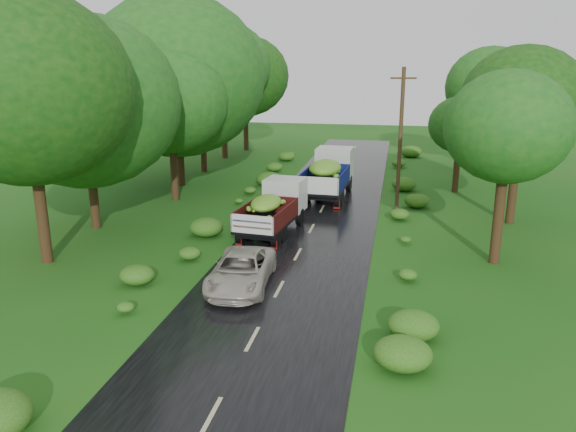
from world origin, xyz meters
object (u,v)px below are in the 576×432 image
(truck_near, at_px, (275,206))
(truck_far, at_px, (329,172))
(car, at_px, (241,270))
(utility_pole, at_px, (400,139))

(truck_near, bearing_deg, truck_far, 84.32)
(car, bearing_deg, truck_near, 88.23)
(truck_near, bearing_deg, car, -81.40)
(truck_far, bearing_deg, utility_pole, -29.00)
(truck_near, height_order, truck_far, truck_far)
(truck_far, bearing_deg, car, -92.50)
(truck_far, xyz_separation_m, car, (-1.47, -15.17, -0.92))
(truck_far, xyz_separation_m, utility_pole, (4.26, -2.66, 2.54))
(truck_far, distance_m, car, 15.27)
(utility_pole, bearing_deg, car, -124.80)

